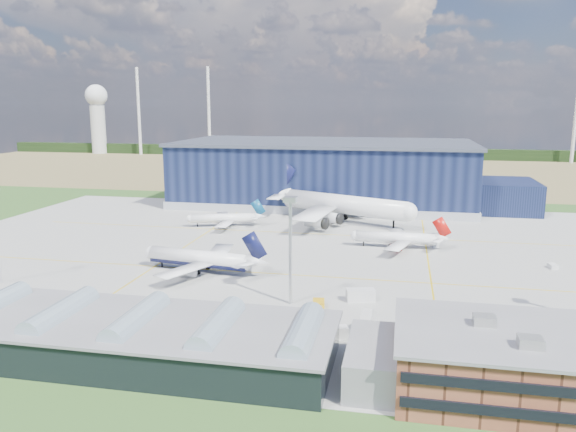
% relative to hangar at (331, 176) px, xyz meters
% --- Properties ---
extents(ground, '(600.00, 600.00, 0.00)m').
position_rel_hangar_xyz_m(ground, '(-2.81, -94.80, -11.62)').
color(ground, '#264B1C').
rests_on(ground, ground).
extents(apron, '(220.00, 160.00, 0.08)m').
position_rel_hangar_xyz_m(apron, '(-2.81, -84.80, -11.59)').
color(apron, gray).
rests_on(apron, ground).
extents(farmland, '(600.00, 220.00, 0.01)m').
position_rel_hangar_xyz_m(farmland, '(-2.81, 125.20, -11.62)').
color(farmland, olive).
rests_on(farmland, ground).
extents(treeline, '(600.00, 8.00, 8.00)m').
position_rel_hangar_xyz_m(treeline, '(-2.81, 205.20, -7.62)').
color(treeline, black).
rests_on(treeline, ground).
extents(horizon_dressing, '(440.20, 18.00, 70.00)m').
position_rel_hangar_xyz_m(horizon_dressing, '(-194.11, 199.58, 22.58)').
color(horizon_dressing, silver).
rests_on(horizon_dressing, ground).
extents(hangar, '(145.00, 62.00, 26.10)m').
position_rel_hangar_xyz_m(hangar, '(0.00, 0.00, 0.00)').
color(hangar, '#0F1632').
rests_on(hangar, ground).
extents(ops_building, '(46.00, 23.00, 10.90)m').
position_rel_hangar_xyz_m(ops_building, '(52.20, -154.81, -6.82)').
color(ops_building, brown).
rests_on(ops_building, ground).
extents(glass_concourse, '(78.00, 23.00, 8.60)m').
position_rel_hangar_xyz_m(glass_concourse, '(-9.26, -154.80, -7.93)').
color(glass_concourse, black).
rests_on(glass_concourse, ground).
extents(light_mast_center, '(2.60, 2.60, 23.00)m').
position_rel_hangar_xyz_m(light_mast_center, '(7.19, -124.80, 3.82)').
color(light_mast_center, silver).
rests_on(light_mast_center, ground).
extents(airliner_navy, '(39.67, 39.04, 11.37)m').
position_rel_hangar_xyz_m(airliner_navy, '(-19.87, -106.80, -5.93)').
color(airliner_navy, white).
rests_on(airliner_navy, ground).
extents(airliner_red, '(29.88, 29.24, 9.64)m').
position_rel_hangar_xyz_m(airliner_red, '(28.23, -72.80, -6.80)').
color(airliner_red, white).
rests_on(airliner_red, ground).
extents(airliner_widebody, '(81.00, 80.33, 20.10)m').
position_rel_hangar_xyz_m(airliner_widebody, '(9.69, -39.80, -1.57)').
color(airliner_widebody, white).
rests_on(airliner_widebody, ground).
extents(airliner_regional, '(34.64, 34.24, 9.08)m').
position_rel_hangar_xyz_m(airliner_regional, '(-30.51, -54.80, -7.08)').
color(airliner_regional, white).
rests_on(airliner_regional, ground).
extents(gse_tug_a, '(2.98, 4.28, 1.66)m').
position_rel_hangar_xyz_m(gse_tug_a, '(13.46, -126.28, -10.79)').
color(gse_tug_a, gold).
rests_on(gse_tug_a, ground).
extents(gse_tug_b, '(2.25, 3.19, 1.32)m').
position_rel_hangar_xyz_m(gse_tug_b, '(-45.58, -140.80, -10.96)').
color(gse_tug_b, gold).
rests_on(gse_tug_b, ground).
extents(gse_van_a, '(6.56, 4.14, 2.65)m').
position_rel_hangar_xyz_m(gse_van_a, '(21.66, -120.12, -10.29)').
color(gse_van_a, silver).
rests_on(gse_van_a, ground).
extents(gse_cart_a, '(2.46, 3.20, 1.24)m').
position_rel_hangar_xyz_m(gse_cart_a, '(68.36, -86.03, -10.99)').
color(gse_cart_a, silver).
rests_on(gse_cart_a, ground).
extents(gse_van_b, '(3.55, 4.62, 1.93)m').
position_rel_hangar_xyz_m(gse_van_b, '(39.15, -68.53, -10.65)').
color(gse_van_b, silver).
rests_on(gse_van_b, ground).
extents(gse_cart_b, '(3.83, 3.44, 1.38)m').
position_rel_hangar_xyz_m(gse_cart_b, '(2.63, -47.65, -10.93)').
color(gse_cart_b, silver).
rests_on(gse_cart_b, ground).
extents(gse_van_c, '(5.13, 3.63, 2.24)m').
position_rel_hangar_xyz_m(gse_van_c, '(18.59, -140.80, -10.50)').
color(gse_van_c, silver).
rests_on(gse_van_c, ground).
extents(airstair, '(3.05, 5.47, 3.30)m').
position_rel_hangar_xyz_m(airstair, '(24.43, -137.01, -9.96)').
color(airstair, silver).
rests_on(airstair, ground).
extents(car_b, '(3.35, 2.29, 1.05)m').
position_rel_hangar_xyz_m(car_b, '(26.94, -142.80, -11.09)').
color(car_b, '#99999E').
rests_on(car_b, ground).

